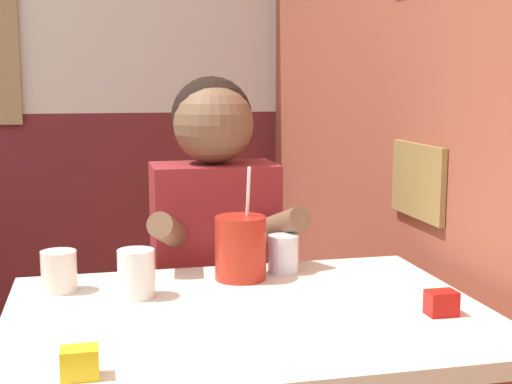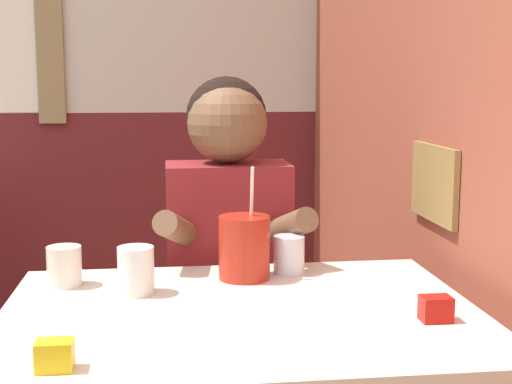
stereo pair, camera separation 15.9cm
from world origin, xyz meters
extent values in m
cube|color=#9E4C38|center=(1.26, 1.17, 1.35)|extent=(0.06, 4.33, 2.70)
cube|color=olive|center=(1.22, 0.74, 0.98)|extent=(0.02, 0.30, 0.20)
cube|color=maroon|center=(0.00, 2.36, 0.55)|extent=(5.47, 0.06, 1.10)
cube|color=#937F56|center=(0.00, 2.31, 1.55)|extent=(0.12, 0.02, 0.99)
cube|color=beige|center=(0.66, 0.35, 0.76)|extent=(0.99, 0.73, 0.04)
cube|color=maroon|center=(0.68, 0.88, 0.74)|extent=(0.34, 0.20, 0.56)
sphere|color=black|center=(0.68, 0.91, 1.15)|extent=(0.22, 0.22, 0.22)
sphere|color=brown|center=(0.68, 0.88, 1.13)|extent=(0.22, 0.22, 0.22)
cylinder|color=brown|center=(0.55, 0.74, 0.86)|extent=(0.14, 0.27, 0.15)
cylinder|color=brown|center=(0.82, 0.74, 0.86)|extent=(0.14, 0.27, 0.15)
cylinder|color=#B22819|center=(0.70, 0.59, 0.85)|extent=(0.12, 0.12, 0.15)
cylinder|color=white|center=(0.71, 0.59, 0.98)|extent=(0.01, 0.04, 0.14)
cylinder|color=silver|center=(0.81, 0.62, 0.82)|extent=(0.08, 0.08, 0.09)
cylinder|color=silver|center=(0.44, 0.49, 0.83)|extent=(0.08, 0.08, 0.11)
cylinder|color=silver|center=(0.28, 0.58, 0.82)|extent=(0.08, 0.08, 0.09)
cube|color=#B7140F|center=(1.04, 0.23, 0.80)|extent=(0.06, 0.04, 0.05)
cube|color=yellow|center=(0.33, 0.08, 0.80)|extent=(0.06, 0.04, 0.05)
camera|label=1|loc=(0.36, -1.03, 1.24)|focal=50.00mm
camera|label=2|loc=(0.52, -1.06, 1.24)|focal=50.00mm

